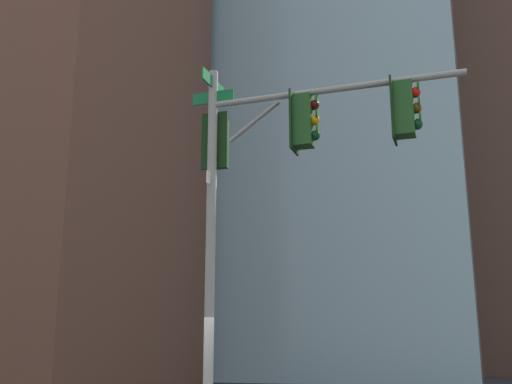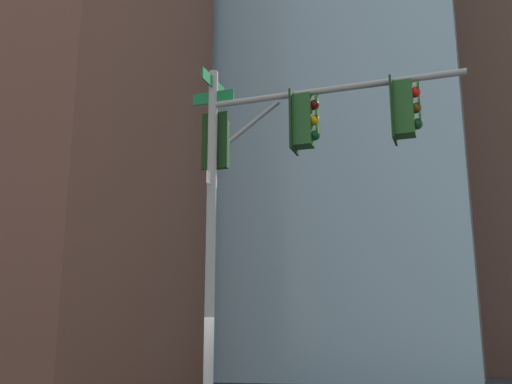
% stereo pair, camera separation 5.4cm
% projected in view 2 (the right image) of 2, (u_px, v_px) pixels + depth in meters
% --- Properties ---
extents(signal_pole_assembly, '(5.22, 1.14, 7.34)m').
position_uv_depth(signal_pole_assembly, '(278.00, 159.00, 11.74)').
color(signal_pole_assembly, gray).
rests_on(signal_pole_assembly, ground_plane).
extents(building_brick_midblock, '(23.17, 14.71, 40.16)m').
position_uv_depth(building_brick_midblock, '(509.00, 133.00, 54.28)').
color(building_brick_midblock, '#4C3328').
rests_on(building_brick_midblock, ground_plane).
extents(building_brick_farside, '(19.81, 19.81, 41.43)m').
position_uv_depth(building_brick_farside, '(251.00, 155.00, 62.62)').
color(building_brick_farside, brown).
rests_on(building_brick_farside, ground_plane).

